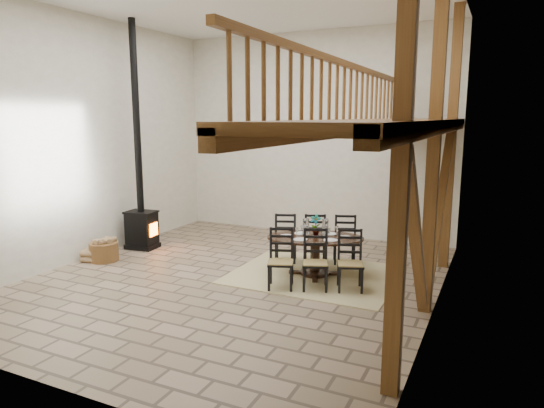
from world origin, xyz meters
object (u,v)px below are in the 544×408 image
at_px(wood_stove, 140,199).
at_px(log_stack, 94,255).
at_px(dining_table, 315,255).
at_px(log_basket, 104,251).

bearing_deg(wood_stove, log_stack, -108.52).
height_order(dining_table, log_basket, dining_table).
bearing_deg(dining_table, log_basket, 172.56).
xyz_separation_m(wood_stove, log_basket, (-0.07, -1.12, -0.91)).
relative_size(wood_stove, log_basket, 8.53).
distance_m(dining_table, log_basket, 4.41).
bearing_deg(dining_table, log_stack, 172.86).
xyz_separation_m(dining_table, log_stack, (-4.50, -1.08, -0.27)).
height_order(dining_table, wood_stove, wood_stove).
distance_m(wood_stove, log_basket, 1.45).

